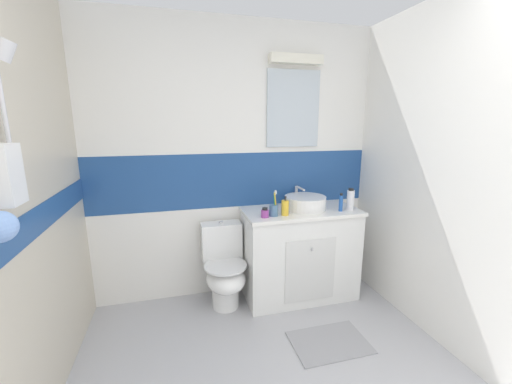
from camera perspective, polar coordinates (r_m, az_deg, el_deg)
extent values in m
cube|color=#B2B2B7|center=(2.36, 3.65, -31.57)|extent=(3.20, 3.48, 0.04)
cube|color=white|center=(3.14, -3.60, -9.87)|extent=(3.20, 0.10, 0.85)
cube|color=#234C8C|center=(2.95, -3.77, 2.32)|extent=(3.20, 0.10, 0.50)
cube|color=white|center=(2.92, -4.03, 18.47)|extent=(3.20, 0.10, 1.15)
cube|color=silver|center=(3.00, 6.80, 14.80)|extent=(0.50, 0.02, 0.69)
cube|color=white|center=(3.01, 7.31, 22.92)|extent=(0.49, 0.10, 0.08)
cube|color=#234C8C|center=(1.84, -38.04, -6.92)|extent=(0.01, 3.48, 0.16)
cube|color=white|center=(1.69, -38.97, 2.43)|extent=(0.10, 0.14, 0.26)
cylinder|color=silver|center=(1.81, -38.93, 11.24)|extent=(0.02, 0.02, 0.52)
cylinder|color=silver|center=(1.82, -38.90, 19.53)|extent=(0.10, 0.07, 0.11)
sphere|color=#7FA5E5|center=(1.56, -39.39, -4.94)|extent=(0.12, 0.12, 0.12)
cube|color=white|center=(2.52, 34.67, 1.81)|extent=(0.10, 3.48, 2.50)
cube|color=white|center=(3.03, 7.85, -11.18)|extent=(1.03, 0.51, 0.82)
cube|color=white|center=(2.87, 8.18, -3.48)|extent=(1.05, 0.53, 0.03)
cube|color=silver|center=(2.83, 9.89, -13.92)|extent=(0.46, 0.01, 0.57)
cylinder|color=silver|center=(2.73, 10.19, -10.21)|extent=(0.02, 0.02, 0.03)
cylinder|color=white|center=(2.88, 8.95, -1.94)|extent=(0.37, 0.37, 0.12)
cylinder|color=#B3B3B8|center=(2.87, 8.99, -0.90)|extent=(0.31, 0.31, 0.01)
cylinder|color=silver|center=(3.07, 7.34, -0.50)|extent=(0.03, 0.03, 0.17)
cylinder|color=silver|center=(2.95, 8.14, 0.67)|extent=(0.02, 0.17, 0.02)
cylinder|color=white|center=(2.98, -5.57, -18.51)|extent=(0.24, 0.24, 0.18)
ellipsoid|color=white|center=(2.84, -5.52, -15.46)|extent=(0.34, 0.42, 0.22)
cylinder|color=white|center=(2.79, -5.57, -13.25)|extent=(0.37, 0.37, 0.02)
cube|color=white|center=(2.92, -6.33, -8.76)|extent=(0.36, 0.17, 0.33)
cylinder|color=silver|center=(2.86, -6.41, -5.50)|extent=(0.04, 0.04, 0.02)
cylinder|color=#4C7299|center=(2.64, 3.24, -3.38)|extent=(0.08, 0.08, 0.09)
cylinder|color=#3FB259|center=(2.64, 3.44, -1.98)|extent=(0.01, 0.03, 0.16)
cube|color=white|center=(2.62, 3.46, -0.24)|extent=(0.01, 0.02, 0.03)
cylinder|color=gold|center=(2.63, 3.59, -1.91)|extent=(0.04, 0.04, 0.18)
cube|color=white|center=(2.61, 3.61, -0.01)|extent=(0.02, 0.02, 0.03)
cylinder|color=yellow|center=(2.67, 5.32, -2.89)|extent=(0.06, 0.06, 0.13)
cylinder|color=#262626|center=(2.65, 5.36, -1.18)|extent=(0.01, 0.01, 0.04)
cylinder|color=#262626|center=(2.63, 5.46, -0.86)|extent=(0.01, 0.02, 0.01)
cylinder|color=#2659B2|center=(2.88, 15.22, -1.99)|extent=(0.03, 0.03, 0.14)
cylinder|color=black|center=(2.86, 15.31, -0.41)|extent=(0.02, 0.02, 0.02)
cylinder|color=#993F99|center=(2.61, 1.63, -3.96)|extent=(0.06, 0.06, 0.06)
cylinder|color=black|center=(2.60, 1.64, -3.08)|extent=(0.05, 0.05, 0.02)
cylinder|color=white|center=(2.93, 16.84, -1.45)|extent=(0.07, 0.07, 0.18)
cylinder|color=black|center=(2.91, 16.97, 0.46)|extent=(0.05, 0.05, 0.02)
cube|color=#99999E|center=(2.67, 13.23, -25.13)|extent=(0.57, 0.39, 0.01)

